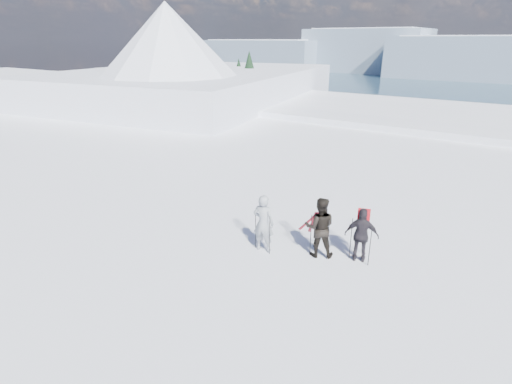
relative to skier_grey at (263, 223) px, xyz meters
The scene contains 8 objects.
lake_basin 28.15m from the skier_grey, 85.81° to the left, with size 820.00×820.00×71.62m.
near_ridge 36.40m from the skier_grey, 133.10° to the left, with size 31.37×35.68×25.62m.
skier_grey is the anchor object (origin of this frame).
skier_dark 1.73m from the skier_grey, 23.00° to the left, with size 0.93×0.73×1.92m, color black.
skier_pack 2.98m from the skier_grey, 21.21° to the left, with size 1.00×0.42×1.70m, color black.
backpack 3.18m from the skier_grey, 25.95° to the left, with size 0.36×0.20×0.54m, color red.
ski_poles 1.59m from the skier_grey, 19.36° to the left, with size 3.41×1.17×1.34m.
skis_loose 2.94m from the skier_grey, 83.36° to the left, with size 0.60×1.70×0.03m.
Camera 1 is at (4.06, -6.55, 6.32)m, focal length 28.00 mm.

